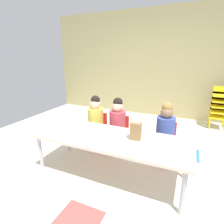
{
  "coord_description": "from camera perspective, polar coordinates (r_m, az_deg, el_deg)",
  "views": [
    {
      "loc": [
        0.85,
        -2.44,
        1.52
      ],
      "look_at": [
        -0.1,
        -0.28,
        0.8
      ],
      "focal_mm": 28.69,
      "sensor_mm": 36.0,
      "label": 1
    }
  ],
  "objects": [
    {
      "name": "back_wall",
      "position": [
        4.89,
        14.2,
        14.43
      ],
      "size": [
        5.86,
        0.1,
        2.68
      ],
      "primitive_type": "cube",
      "color": "tan",
      "rests_on": "ground_plane"
    },
    {
      "name": "paper_plate_center_table",
      "position": [
        2.41,
        -13.29,
        -7.09
      ],
      "size": [
        0.18,
        0.18,
        0.01
      ],
      "primitive_type": "cylinder",
      "color": "white",
      "rests_on": "craft_table"
    },
    {
      "name": "donut_powdered_loose",
      "position": [
        2.41,
        -3.02,
        -6.33
      ],
      "size": [
        0.11,
        0.11,
        0.03
      ],
      "primitive_type": "torus",
      "color": "white",
      "rests_on": "craft_table"
    },
    {
      "name": "seated_child_near_camera",
      "position": [
        3.02,
        -5.2,
        -1.64
      ],
      "size": [
        0.32,
        0.31,
        0.92
      ],
      "color": "red",
      "rests_on": "ground_plane"
    },
    {
      "name": "seated_child_far_right",
      "position": [
        2.69,
        16.69,
        -4.71
      ],
      "size": [
        0.32,
        0.31,
        0.92
      ],
      "color": "red",
      "rests_on": "ground_plane"
    },
    {
      "name": "seated_child_middle_seat",
      "position": [
        2.86,
        1.79,
        -2.67
      ],
      "size": [
        0.32,
        0.32,
        0.92
      ],
      "color": "red",
      "rests_on": "ground_plane"
    },
    {
      "name": "donut_powdered_on_plate",
      "position": [
        2.23,
        -3.49,
        -8.14
      ],
      "size": [
        0.11,
        0.11,
        0.03
      ],
      "primitive_type": "torus",
      "color": "white",
      "rests_on": "craft_table"
    },
    {
      "name": "ground_plane",
      "position": [
        2.99,
        4.03,
        -13.74
      ],
      "size": [
        5.86,
        4.74,
        0.02
      ],
      "color": "silver"
    },
    {
      "name": "craft_table",
      "position": [
        2.32,
        -0.4,
        -8.87
      ],
      "size": [
        1.98,
        0.74,
        0.55
      ],
      "color": "beige",
      "rests_on": "ground_plane"
    },
    {
      "name": "paper_plate_near_edge",
      "position": [
        2.24,
        -3.49,
        -8.59
      ],
      "size": [
        0.18,
        0.18,
        0.01
      ],
      "primitive_type": "cylinder",
      "color": "white",
      "rests_on": "craft_table"
    },
    {
      "name": "kid_chair_yellow_stack",
      "position": [
        4.55,
        30.96,
        1.85
      ],
      "size": [
        0.32,
        0.3,
        0.92
      ],
      "color": "yellow",
      "rests_on": "ground_plane"
    },
    {
      "name": "paper_bag_brown",
      "position": [
        2.21,
        7.55,
        -6.03
      ],
      "size": [
        0.13,
        0.09,
        0.22
      ],
      "primitive_type": "cube",
      "color": "#9E754C",
      "rests_on": "craft_table"
    }
  ]
}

